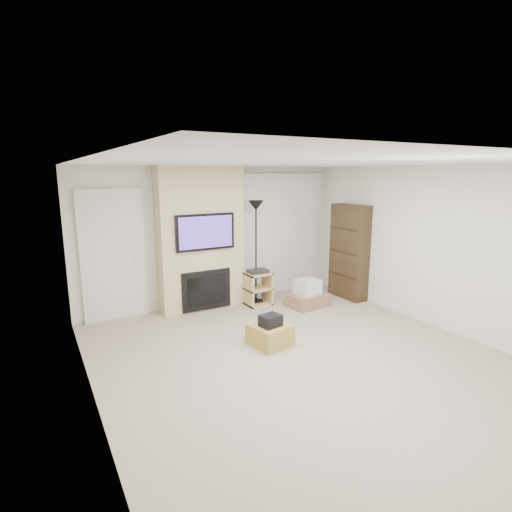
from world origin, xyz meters
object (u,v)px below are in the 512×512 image
av_stand (258,286)px  bookshelf (349,252)px  box_stack (307,296)px  ottoman (270,335)px  floor_lamp (256,223)px

av_stand → bookshelf: bookshelf is taller
av_stand → box_stack: size_ratio=0.84×
box_stack → ottoman: bearing=-143.0°
ottoman → av_stand: size_ratio=0.76×
box_stack → floor_lamp: bearing=139.5°
ottoman → bookshelf: size_ratio=0.28×
ottoman → bookshelf: bookshelf is taller
ottoman → bookshelf: bearing=24.9°
av_stand → box_stack: (0.75, -0.51, -0.16)m
av_stand → box_stack: bearing=-34.1°
floor_lamp → bookshelf: bearing=-18.8°
ottoman → floor_lamp: 2.33m
ottoman → bookshelf: (2.48, 1.15, 0.75)m
av_stand → box_stack: 0.92m
floor_lamp → box_stack: bearing=-40.5°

